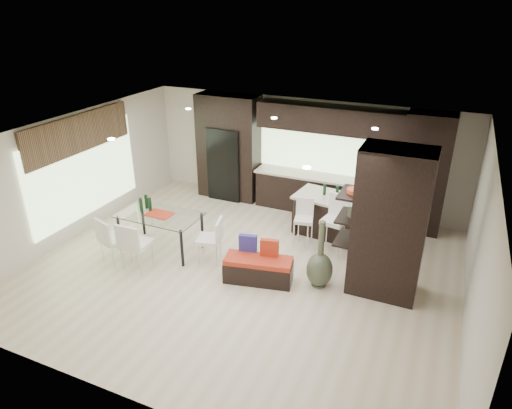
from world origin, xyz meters
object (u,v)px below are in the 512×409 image
at_px(stool_mid, 333,231).
at_px(chair_end, 209,242).
at_px(stool_left, 303,228).
at_px(stool_right, 365,237).
at_px(chair_far, 115,242).
at_px(bench, 258,270).
at_px(dining_table, 161,232).
at_px(kitchen_island, 342,218).
at_px(chair_near, 137,247).
at_px(floor_vase, 320,254).

distance_m(stool_mid, chair_end, 2.54).
bearing_deg(stool_left, stool_right, -13.65).
bearing_deg(chair_end, stool_right, -79.90).
height_order(stool_mid, chair_far, stool_mid).
bearing_deg(chair_end, bench, -117.29).
height_order(bench, chair_far, chair_far).
distance_m(dining_table, chair_far, 0.96).
distance_m(stool_right, chair_far, 4.99).
bearing_deg(kitchen_island, chair_near, -131.84).
height_order(stool_right, chair_far, stool_right).
distance_m(floor_vase, chair_far, 4.05).
bearing_deg(stool_mid, kitchen_island, 100.79).
bearing_deg(stool_right, chair_near, -168.29).
xyz_separation_m(bench, chair_end, (-1.19, 0.27, 0.18)).
xyz_separation_m(kitchen_island, stool_right, (0.66, -0.79, 0.06)).
bearing_deg(stool_mid, chair_end, -138.30).
height_order(stool_right, floor_vase, floor_vase).
distance_m(stool_left, stool_mid, 0.67).
xyz_separation_m(kitchen_island, floor_vase, (0.09, -2.04, 0.22)).
distance_m(stool_right, dining_table, 4.20).
bearing_deg(bench, dining_table, 161.84).
bearing_deg(chair_near, chair_end, 33.84).
bearing_deg(bench, chair_end, 155.66).
xyz_separation_m(kitchen_island, chair_near, (-3.33, -2.90, 0.03)).
distance_m(kitchen_island, dining_table, 3.94).
relative_size(stool_left, bench, 0.67).
bearing_deg(stool_left, chair_near, -153.19).
height_order(chair_near, chair_far, chair_near).
xyz_separation_m(kitchen_island, dining_table, (-3.33, -2.09, -0.04)).
bearing_deg(dining_table, stool_mid, 21.81).
bearing_deg(bench, stool_mid, 46.03).
xyz_separation_m(stool_mid, floor_vase, (0.09, -1.25, 0.15)).
distance_m(kitchen_island, stool_mid, 0.79).
xyz_separation_m(kitchen_island, chair_end, (-2.18, -2.09, -0.02)).
xyz_separation_m(stool_right, chair_far, (-4.52, -2.11, -0.04)).
distance_m(kitchen_island, bench, 2.57).
relative_size(bench, chair_far, 1.36).
height_order(stool_left, stool_mid, stool_mid).
relative_size(kitchen_island, chair_far, 2.31).
relative_size(kitchen_island, stool_left, 2.53).
xyz_separation_m(bench, dining_table, (-2.34, 0.27, 0.16)).
distance_m(kitchen_island, stool_right, 1.03).
xyz_separation_m(dining_table, chair_near, (0.00, -0.81, 0.07)).
distance_m(kitchen_island, chair_end, 3.02).
distance_m(stool_left, chair_near, 3.44).
bearing_deg(stool_left, kitchen_island, 36.62).
xyz_separation_m(stool_left, stool_mid, (0.66, -0.04, 0.09)).
distance_m(chair_near, chair_end, 1.41).
distance_m(kitchen_island, floor_vase, 2.05).
height_order(kitchen_island, stool_left, kitchen_island).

